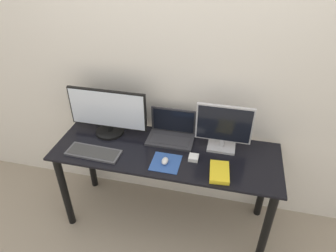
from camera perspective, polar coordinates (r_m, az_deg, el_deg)
ground_plane at (r=2.67m, az=-1.99°, el=-21.76°), size 12.00×12.00×0.00m
wall_back at (r=2.36m, az=1.61°, el=9.94°), size 7.00×0.05×2.50m
desk at (r=2.40m, az=-0.43°, el=-7.60°), size 1.73×0.60×0.77m
monitor_left at (r=2.44m, az=-11.42°, el=2.53°), size 0.64×0.23×0.39m
monitor_right at (r=2.26m, az=10.55°, el=-0.29°), size 0.42×0.15×0.37m
laptop at (r=2.41m, az=0.71°, el=-1.11°), size 0.37×0.23×0.23m
keyboard at (r=2.34m, az=-14.00°, el=-4.93°), size 0.42×0.17×0.02m
mousepad at (r=2.19m, az=-0.43°, el=-7.00°), size 0.21×0.21×0.00m
mouse at (r=2.17m, az=-0.59°, el=-6.67°), size 0.05×0.08×0.04m
book at (r=2.13m, az=9.77°, el=-8.64°), size 0.15×0.23×0.03m
power_brick at (r=2.22m, az=4.89°, el=-6.02°), size 0.07×0.08×0.03m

